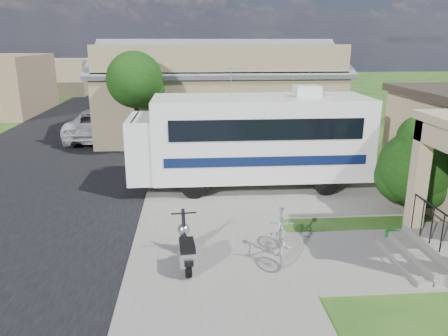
{
  "coord_description": "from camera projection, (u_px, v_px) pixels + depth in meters",
  "views": [
    {
      "loc": [
        -1.47,
        -10.05,
        5.01
      ],
      "look_at": [
        -0.5,
        2.5,
        1.3
      ],
      "focal_mm": 35.0,
      "sensor_mm": 36.0,
      "label": 1
    }
  ],
  "objects": [
    {
      "name": "van",
      "position": [
        116.0,
        104.0,
        29.17
      ],
      "size": [
        3.55,
        6.57,
        1.81
      ],
      "primitive_type": "imported",
      "rotation": [
        0.0,
        0.0,
        0.17
      ],
      "color": "beige",
      "rests_on": "ground"
    },
    {
      "name": "sidewalk_slab",
      "position": [
        201.0,
        149.0,
        20.62
      ],
      "size": [
        4.0,
        80.0,
        0.06
      ],
      "primitive_type": "cube",
      "color": "slate",
      "rests_on": "ground"
    },
    {
      "name": "ground",
      "position": [
        251.0,
        244.0,
        11.13
      ],
      "size": [
        120.0,
        120.0,
        0.0
      ],
      "primitive_type": "plane",
      "color": "#1A4512"
    },
    {
      "name": "street_tree_b",
      "position": [
        155.0,
        66.0,
        28.12
      ],
      "size": [
        2.44,
        2.4,
        4.73
      ],
      "color": "black",
      "rests_on": "ground"
    },
    {
      "name": "street_tree_c",
      "position": [
        163.0,
        63.0,
        36.81
      ],
      "size": [
        2.44,
        2.4,
        4.42
      ],
      "color": "black",
      "rests_on": "ground"
    },
    {
      "name": "motorhome",
      "position": [
        251.0,
        137.0,
        15.01
      ],
      "size": [
        8.09,
        2.66,
        4.15
      ],
      "rotation": [
        0.0,
        0.0,
        -0.0
      ],
      "color": "silver",
      "rests_on": "ground"
    },
    {
      "name": "warehouse",
      "position": [
        217.0,
        97.0,
        23.93
      ],
      "size": [
        12.5,
        8.4,
        5.04
      ],
      "color": "#837251",
      "rests_on": "ground"
    },
    {
      "name": "walk_slab",
      "position": [
        382.0,
        257.0,
        10.39
      ],
      "size": [
        4.0,
        3.0,
        0.05
      ],
      "primitive_type": "cube",
      "color": "slate",
      "rests_on": "ground"
    },
    {
      "name": "street_tree_a",
      "position": [
        137.0,
        83.0,
        18.6
      ],
      "size": [
        2.44,
        2.4,
        4.58
      ],
      "color": "black",
      "rests_on": "ground"
    },
    {
      "name": "scooter",
      "position": [
        186.0,
        249.0,
        9.81
      ],
      "size": [
        0.59,
        1.69,
        1.11
      ],
      "rotation": [
        0.0,
        0.0,
        0.09
      ],
      "color": "black",
      "rests_on": "ground"
    },
    {
      "name": "pickup_truck",
      "position": [
        102.0,
        123.0,
        22.87
      ],
      "size": [
        2.97,
        5.9,
        1.6
      ],
      "primitive_type": "imported",
      "rotation": [
        0.0,
        0.0,
        3.09
      ],
      "color": "beige",
      "rests_on": "ground"
    },
    {
      "name": "shrub",
      "position": [
        418.0,
        164.0,
        12.75
      ],
      "size": [
        2.42,
        2.31,
        2.97
      ],
      "color": "black",
      "rests_on": "ground"
    },
    {
      "name": "garden_hose",
      "position": [
        393.0,
        237.0,
        11.33
      ],
      "size": [
        0.42,
        0.42,
        0.19
      ],
      "primitive_type": "cylinder",
      "color": "#146520",
      "rests_on": "ground"
    },
    {
      "name": "bicycle",
      "position": [
        281.0,
        237.0,
        10.24
      ],
      "size": [
        0.85,
        1.91,
        1.11
      ],
      "primitive_type": "imported",
      "rotation": [
        0.0,
        0.0,
        -0.18
      ],
      "color": "#A6A5AC",
      "rests_on": "ground"
    },
    {
      "name": "street_slab",
      "position": [
        61.0,
        152.0,
        20.14
      ],
      "size": [
        9.0,
        80.0,
        0.02
      ],
      "primitive_type": "cube",
      "color": "black",
      "rests_on": "ground"
    },
    {
      "name": "distant_bldg_near",
      "position": [
        49.0,
        76.0,
        42.09
      ],
      "size": [
        8.0,
        7.0,
        3.2
      ],
      "primitive_type": "cube",
      "color": "#837251",
      "rests_on": "ground"
    },
    {
      "name": "driveway_slab",
      "position": [
        276.0,
        185.0,
        15.54
      ],
      "size": [
        7.0,
        6.0,
        0.05
      ],
      "primitive_type": "cube",
      "color": "slate",
      "rests_on": "ground"
    }
  ]
}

